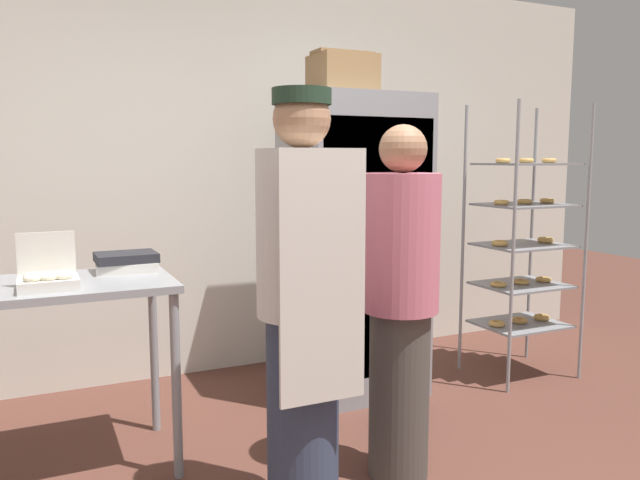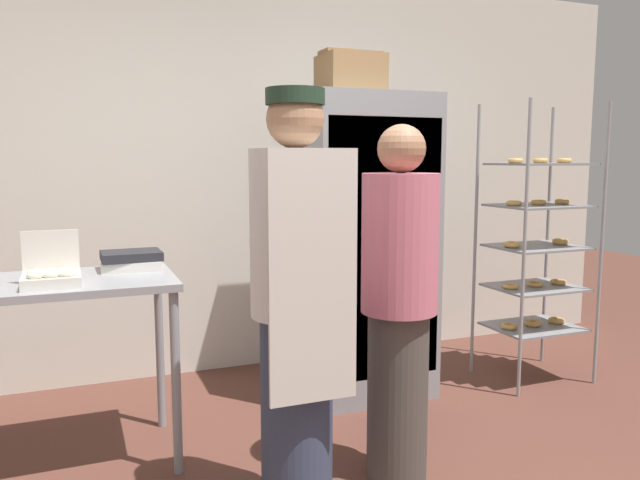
% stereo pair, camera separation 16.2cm
% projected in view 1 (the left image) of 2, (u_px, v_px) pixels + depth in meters
% --- Properties ---
extents(back_wall, '(6.40, 0.12, 2.77)m').
position_uv_depth(back_wall, '(218.00, 172.00, 4.31)').
color(back_wall, silver).
rests_on(back_wall, ground_plane).
extents(refrigerator, '(0.78, 0.68, 1.86)m').
position_uv_depth(refrigerator, '(353.00, 246.00, 3.91)').
color(refrigerator, gray).
rests_on(refrigerator, ground_plane).
extents(baking_rack, '(0.64, 0.52, 1.83)m').
position_uv_depth(baking_rack, '(523.00, 245.00, 4.21)').
color(baking_rack, '#93969B').
rests_on(baking_rack, ground_plane).
extents(prep_counter, '(1.13, 0.64, 0.91)m').
position_uv_depth(prep_counter, '(46.00, 307.00, 2.85)').
color(prep_counter, gray).
rests_on(prep_counter, ground_plane).
extents(donut_box, '(0.25, 0.20, 0.24)m').
position_uv_depth(donut_box, '(48.00, 279.00, 2.70)').
color(donut_box, silver).
rests_on(donut_box, prep_counter).
extents(binder_stack, '(0.31, 0.25, 0.09)m').
position_uv_depth(binder_stack, '(126.00, 262.00, 3.13)').
color(binder_stack, silver).
rests_on(binder_stack, prep_counter).
extents(cardboard_storage_box, '(0.36, 0.31, 0.24)m').
position_uv_depth(cardboard_storage_box, '(343.00, 73.00, 3.70)').
color(cardboard_storage_box, '#937047').
rests_on(cardboard_storage_box, refrigerator).
extents(person_baker, '(0.37, 0.39, 1.75)m').
position_uv_depth(person_baker, '(303.00, 300.00, 2.52)').
color(person_baker, '#333D56').
rests_on(person_baker, ground_plane).
extents(person_customer, '(0.35, 0.35, 1.63)m').
position_uv_depth(person_customer, '(401.00, 302.00, 2.84)').
color(person_customer, '#47423D').
rests_on(person_customer, ground_plane).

